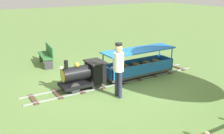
% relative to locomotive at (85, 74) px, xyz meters
% --- Properties ---
extents(ground_plane, '(60.00, 60.00, 0.00)m').
position_rel_locomotive_xyz_m(ground_plane, '(0.00, -0.82, -0.48)').
color(ground_plane, '#608442').
extents(track, '(0.77, 6.40, 0.04)m').
position_rel_locomotive_xyz_m(track, '(0.00, -1.20, -0.46)').
color(track, gray).
rests_on(track, ground_plane).
extents(locomotive, '(0.73, 1.45, 0.98)m').
position_rel_locomotive_xyz_m(locomotive, '(0.00, 0.00, 0.00)').
color(locomotive, black).
rests_on(locomotive, ground_plane).
extents(passenger_car, '(0.83, 2.70, 0.97)m').
position_rel_locomotive_xyz_m(passenger_car, '(0.00, -2.10, -0.06)').
color(passenger_car, '#3F3F3F').
rests_on(passenger_car, ground_plane).
extents(conductor_person, '(0.30, 0.30, 1.62)m').
position_rel_locomotive_xyz_m(conductor_person, '(-1.08, -0.56, 0.47)').
color(conductor_person, '#282D47').
rests_on(conductor_person, ground_plane).
extents(park_bench, '(1.34, 0.55, 0.82)m').
position_rel_locomotive_xyz_m(park_bench, '(3.05, 0.26, -0.07)').
color(park_bench, '#2D6B33').
rests_on(park_bench, ground_plane).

